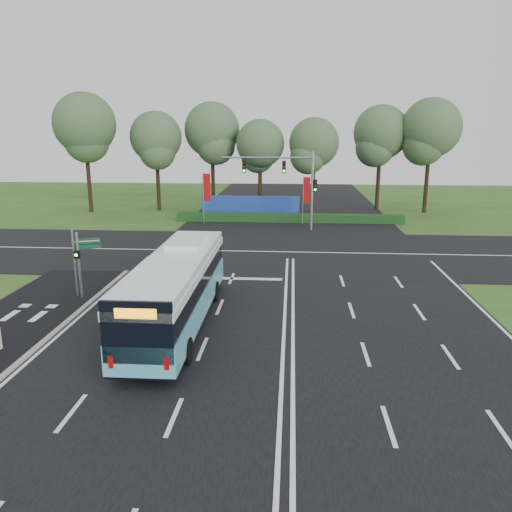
% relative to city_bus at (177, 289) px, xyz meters
% --- Properties ---
extents(ground, '(120.00, 120.00, 0.00)m').
position_rel_city_bus_xyz_m(ground, '(4.86, 2.43, -1.76)').
color(ground, '#2F511B').
rests_on(ground, ground).
extents(road_main, '(20.00, 120.00, 0.04)m').
position_rel_city_bus_xyz_m(road_main, '(4.86, 2.43, -1.74)').
color(road_main, black).
rests_on(road_main, ground).
extents(road_cross, '(120.00, 14.00, 0.05)m').
position_rel_city_bus_xyz_m(road_cross, '(4.86, 14.43, -1.74)').
color(road_cross, black).
rests_on(road_cross, ground).
extents(bike_path, '(5.00, 18.00, 0.06)m').
position_rel_city_bus_xyz_m(bike_path, '(-7.64, -0.57, -1.73)').
color(bike_path, black).
rests_on(bike_path, ground).
extents(kerb_strip, '(0.25, 18.00, 0.12)m').
position_rel_city_bus_xyz_m(kerb_strip, '(-5.24, -0.57, -1.70)').
color(kerb_strip, gray).
rests_on(kerb_strip, ground).
extents(city_bus, '(2.71, 12.21, 3.50)m').
position_rel_city_bus_xyz_m(city_bus, '(0.00, 0.00, 0.00)').
color(city_bus, '#53AAC1').
rests_on(city_bus, ground).
extents(pedestrian_signal, '(0.31, 0.42, 3.58)m').
position_rel_city_bus_xyz_m(pedestrian_signal, '(-5.99, 3.30, 0.20)').
color(pedestrian_signal, gray).
rests_on(pedestrian_signal, ground).
extents(street_sign, '(1.35, 0.59, 3.68)m').
position_rel_city_bus_xyz_m(street_sign, '(-6.02, 3.69, 0.58)').
color(street_sign, gray).
rests_on(street_sign, ground).
extents(banner_flag_left, '(0.72, 0.10, 4.89)m').
position_rel_city_bus_xyz_m(banner_flag_left, '(-3.02, 25.46, 1.41)').
color(banner_flag_left, gray).
rests_on(banner_flag_left, ground).
extents(banner_flag_mid, '(0.68, 0.10, 4.58)m').
position_rel_city_bus_xyz_m(banner_flag_mid, '(6.38, 25.85, 1.22)').
color(banner_flag_mid, gray).
rests_on(banner_flag_mid, ground).
extents(traffic_light_gantry, '(8.41, 0.28, 7.00)m').
position_rel_city_bus_xyz_m(traffic_light_gantry, '(5.07, 22.93, 2.90)').
color(traffic_light_gantry, gray).
rests_on(traffic_light_gantry, ground).
extents(hedge, '(22.00, 1.20, 0.80)m').
position_rel_city_bus_xyz_m(hedge, '(4.86, 26.93, -1.36)').
color(hedge, black).
rests_on(hedge, ground).
extents(blue_hoarding, '(10.00, 0.30, 2.20)m').
position_rel_city_bus_xyz_m(blue_hoarding, '(0.86, 29.43, -0.66)').
color(blue_hoarding, '#1C3C9A').
rests_on(blue_hoarding, ground).
extents(eucalyptus_row, '(42.81, 9.95, 12.65)m').
position_rel_city_bus_xyz_m(eucalyptus_row, '(1.21, 33.64, 6.71)').
color(eucalyptus_row, black).
rests_on(eucalyptus_row, ground).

